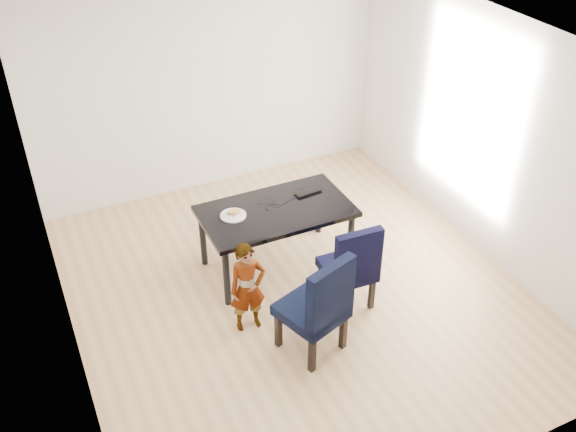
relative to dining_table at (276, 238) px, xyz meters
name	(u,v)px	position (x,y,z in m)	size (l,w,h in m)	color
floor	(296,292)	(0.00, -0.50, -0.38)	(4.50, 5.00, 0.01)	tan
ceiling	(298,44)	(0.00, -0.50, 2.33)	(4.50, 5.00, 0.01)	white
wall_back	(209,88)	(0.00, 2.00, 0.98)	(4.50, 0.01, 2.70)	white
wall_front	(464,364)	(0.00, -3.00, 0.98)	(4.50, 0.01, 2.70)	white
wall_left	(51,244)	(-2.25, -0.50, 0.98)	(0.01, 5.00, 2.70)	silver
wall_right	(486,136)	(2.25, -0.50, 0.98)	(0.01, 5.00, 2.70)	white
dining_table	(276,238)	(0.00, 0.00, 0.00)	(1.60, 0.90, 0.75)	black
chair_left	(311,303)	(-0.22, -1.27, 0.18)	(0.53, 0.56, 1.11)	black
chair_right	(348,262)	(0.41, -0.84, 0.13)	(0.48, 0.50, 1.01)	black
child	(248,288)	(-0.64, -0.76, 0.12)	(0.36, 0.24, 0.98)	#EF3A14
plate	(233,215)	(-0.46, 0.07, 0.38)	(0.27, 0.27, 0.02)	silver
sandwich	(234,211)	(-0.44, 0.09, 0.42)	(0.15, 0.07, 0.06)	#BC8C43
laptop	(306,190)	(0.45, 0.20, 0.39)	(0.31, 0.20, 0.02)	black
cable_tangle	(272,207)	(-0.02, 0.05, 0.38)	(0.16, 0.16, 0.01)	black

